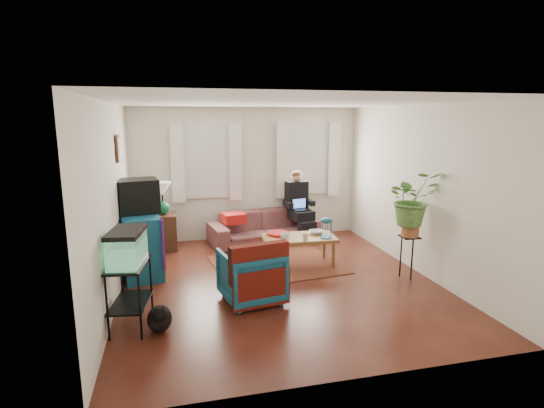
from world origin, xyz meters
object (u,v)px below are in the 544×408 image
object	(u,v)px
sofa	(264,222)
dresser	(140,244)
side_table	(164,232)
armchair	(251,273)
coffee_table	(299,251)
aquarium_stand	(130,296)
plant_stand	(408,257)

from	to	relation	value
sofa	dresser	size ratio (longest dim) A/B	1.95
side_table	armchair	xyz separation A→B (m)	(1.14, -2.59, 0.05)
side_table	dresser	xyz separation A→B (m)	(-0.34, -1.21, 0.15)
dresser	coffee_table	xyz separation A→B (m)	(2.50, -0.19, -0.24)
aquarium_stand	plant_stand	world-z (taller)	aquarium_stand
dresser	coffee_table	world-z (taller)	dresser
coffee_table	plant_stand	xyz separation A→B (m)	(1.44, -0.93, 0.08)
side_table	aquarium_stand	bearing A→B (deg)	-96.69
side_table	armchair	world-z (taller)	armchair
dresser	plant_stand	world-z (taller)	dresser
aquarium_stand	armchair	size ratio (longest dim) A/B	1.01
side_table	armchair	distance (m)	2.83
side_table	plant_stand	distance (m)	4.29
sofa	plant_stand	xyz separation A→B (m)	(1.73, -2.34, -0.08)
sofa	coffee_table	world-z (taller)	sofa
side_table	coffee_table	size ratio (longest dim) A/B	0.56
sofa	plant_stand	size ratio (longest dim) A/B	3.22
side_table	coffee_table	distance (m)	2.57
side_table	aquarium_stand	distance (m)	3.00
aquarium_stand	coffee_table	xyz separation A→B (m)	(2.51, 1.59, -0.14)
armchair	side_table	bearing A→B (deg)	-76.99
armchair	coffee_table	bearing A→B (deg)	-141.45
plant_stand	side_table	bearing A→B (deg)	147.25
side_table	coffee_table	world-z (taller)	side_table
sofa	aquarium_stand	bearing A→B (deg)	-135.85
dresser	plant_stand	size ratio (longest dim) A/B	1.65
aquarium_stand	armchair	distance (m)	1.54
dresser	plant_stand	bearing A→B (deg)	-26.00
coffee_table	plant_stand	world-z (taller)	plant_stand
side_table	plant_stand	world-z (taller)	side_table
dresser	armchair	world-z (taller)	dresser
armchair	coffee_table	size ratio (longest dim) A/B	0.65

